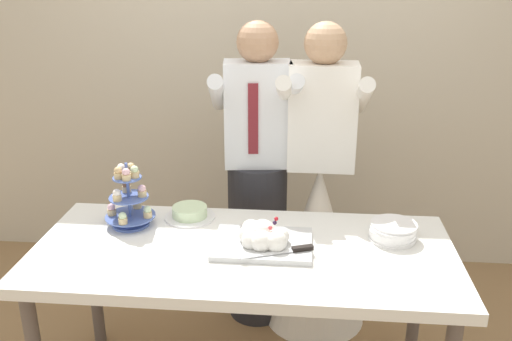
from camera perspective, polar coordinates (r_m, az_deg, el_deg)
name	(u,v)px	position (r m, az deg, el deg)	size (l,w,h in m)	color
rear_wall	(268,43)	(3.54, 1.27, 12.95)	(5.20, 0.10, 2.90)	beige
dessert_table	(243,263)	(2.42, -1.30, -9.55)	(1.80, 0.80, 0.78)	white
cupcake_stand	(129,199)	(2.60, -12.95, -2.93)	(0.23, 0.23, 0.31)	#4C66B2
main_cake_tray	(263,238)	(2.37, 0.71, -7.01)	(0.43, 0.32, 0.13)	silver
plate_stack	(393,232)	(2.51, 13.89, -6.12)	(0.21, 0.21, 0.08)	white
round_cake	(190,213)	(2.66, -6.84, -4.37)	(0.24, 0.24, 0.06)	white
person_groom	(257,194)	(3.00, 0.14, -2.38)	(0.51, 0.54, 1.66)	#232328
person_bride	(318,225)	(3.04, 6.38, -5.61)	(0.56, 0.56, 1.66)	white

